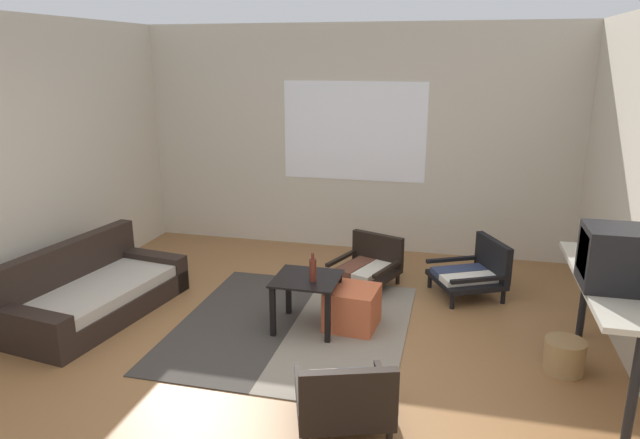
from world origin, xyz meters
TOP-DOWN VIEW (x-y plane):
  - ground_plane at (0.00, 0.00)m, footprint 7.80×7.80m
  - far_wall_with_window at (0.00, 3.06)m, footprint 5.60×0.13m
  - area_rug at (-0.11, 0.70)m, footprint 2.01×2.23m
  - couch at (-1.98, 0.50)m, footprint 1.05×1.81m
  - coffee_table at (0.03, 0.71)m, footprint 0.56×0.54m
  - armchair_by_window at (0.39, 1.84)m, footprint 0.77×0.77m
  - armchair_striped_foreground at (0.63, -0.64)m, footprint 0.76×0.77m
  - armchair_corner at (1.46, 1.82)m, footprint 0.83×0.83m
  - ottoman_orange at (0.41, 0.81)m, footprint 0.47×0.47m
  - console_shelf at (2.34, 0.33)m, footprint 0.47×1.63m
  - crt_television at (2.34, 0.18)m, footprint 0.50×0.39m
  - clay_vase at (2.34, 0.68)m, footprint 0.24×0.24m
  - glass_bottle at (0.10, 0.65)m, footprint 0.06×0.06m
  - wicker_basket at (2.12, 0.47)m, footprint 0.30×0.30m

SIDE VIEW (x-z plane):
  - ground_plane at x=0.00m, z-range 0.00..0.00m
  - area_rug at x=-0.11m, z-range 0.00..0.01m
  - wicker_basket at x=2.12m, z-range 0.00..0.26m
  - ottoman_orange at x=0.41m, z-range 0.00..0.37m
  - couch at x=-1.98m, z-range -0.13..0.53m
  - armchair_by_window at x=0.39m, z-range -0.03..0.47m
  - armchair_striped_foreground at x=0.63m, z-range -0.04..0.51m
  - armchair_corner at x=1.46m, z-range -0.03..0.53m
  - coffee_table at x=0.03m, z-range 0.14..0.61m
  - glass_bottle at x=0.10m, z-range 0.45..0.71m
  - console_shelf at x=2.34m, z-range 0.33..1.16m
  - clay_vase at x=2.34m, z-range 0.79..1.10m
  - crt_television at x=2.34m, z-range 0.83..1.25m
  - far_wall_with_window at x=0.00m, z-range 0.00..2.70m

